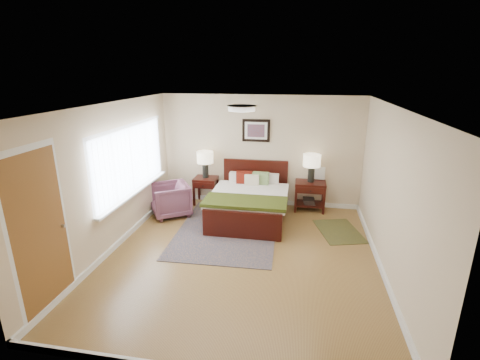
{
  "coord_description": "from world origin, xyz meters",
  "views": [
    {
      "loc": [
        0.89,
        -5.16,
        3.0
      ],
      "look_at": [
        -0.19,
        0.91,
        1.05
      ],
      "focal_mm": 26.0,
      "sensor_mm": 36.0,
      "label": 1
    }
  ],
  "objects_px": {
    "rug_persian": "(228,230)",
    "lamp_left": "(205,159)",
    "nightstand_right": "(310,193)",
    "nightstand_left": "(206,183)",
    "lamp_right": "(312,163)",
    "armchair": "(170,200)",
    "bed": "(249,197)"
  },
  "relations": [
    {
      "from": "nightstand_left",
      "to": "rug_persian",
      "type": "distance_m",
      "value": 1.62
    },
    {
      "from": "nightstand_right",
      "to": "rug_persian",
      "type": "relative_size",
      "value": 0.25
    },
    {
      "from": "lamp_left",
      "to": "armchair",
      "type": "xyz_separation_m",
      "value": [
        -0.56,
        -0.83,
        -0.71
      ]
    },
    {
      "from": "nightstand_left",
      "to": "nightstand_right",
      "type": "distance_m",
      "value": 2.39
    },
    {
      "from": "bed",
      "to": "lamp_right",
      "type": "xyz_separation_m",
      "value": [
        1.25,
        0.71,
        0.61
      ]
    },
    {
      "from": "nightstand_left",
      "to": "armchair",
      "type": "xyz_separation_m",
      "value": [
        -0.56,
        -0.81,
        -0.15
      ]
    },
    {
      "from": "nightstand_right",
      "to": "armchair",
      "type": "height_order",
      "value": "armchair"
    },
    {
      "from": "nightstand_left",
      "to": "lamp_right",
      "type": "relative_size",
      "value": 1.03
    },
    {
      "from": "nightstand_left",
      "to": "rug_persian",
      "type": "height_order",
      "value": "nightstand_left"
    },
    {
      "from": "nightstand_left",
      "to": "armchair",
      "type": "bearing_deg",
      "value": -125.0
    },
    {
      "from": "nightstand_right",
      "to": "lamp_left",
      "type": "height_order",
      "value": "lamp_left"
    },
    {
      "from": "bed",
      "to": "nightstand_right",
      "type": "bearing_deg",
      "value": 29.17
    },
    {
      "from": "rug_persian",
      "to": "lamp_left",
      "type": "bearing_deg",
      "value": 119.12
    },
    {
      "from": "bed",
      "to": "armchair",
      "type": "xyz_separation_m",
      "value": [
        -1.7,
        -0.11,
        -0.13
      ]
    },
    {
      "from": "rug_persian",
      "to": "lamp_right",
      "type": "bearing_deg",
      "value": 38.66
    },
    {
      "from": "nightstand_left",
      "to": "nightstand_right",
      "type": "height_order",
      "value": "nightstand_right"
    },
    {
      "from": "bed",
      "to": "nightstand_left",
      "type": "relative_size",
      "value": 3.07
    },
    {
      "from": "nightstand_left",
      "to": "lamp_right",
      "type": "xyz_separation_m",
      "value": [
        2.39,
        0.02,
        0.59
      ]
    },
    {
      "from": "nightstand_right",
      "to": "lamp_right",
      "type": "relative_size",
      "value": 1.08
    },
    {
      "from": "lamp_right",
      "to": "armchair",
      "type": "height_order",
      "value": "lamp_right"
    },
    {
      "from": "bed",
      "to": "lamp_left",
      "type": "bearing_deg",
      "value": 147.84
    },
    {
      "from": "lamp_right",
      "to": "rug_persian",
      "type": "relative_size",
      "value": 0.23
    },
    {
      "from": "nightstand_right",
      "to": "bed",
      "type": "bearing_deg",
      "value": -150.83
    },
    {
      "from": "bed",
      "to": "rug_persian",
      "type": "xyz_separation_m",
      "value": [
        -0.34,
        -0.63,
        -0.47
      ]
    },
    {
      "from": "bed",
      "to": "rug_persian",
      "type": "relative_size",
      "value": 0.72
    },
    {
      "from": "nightstand_right",
      "to": "armchair",
      "type": "xyz_separation_m",
      "value": [
        -2.95,
        -0.81,
        -0.05
      ]
    },
    {
      "from": "nightstand_left",
      "to": "nightstand_right",
      "type": "xyz_separation_m",
      "value": [
        2.39,
        0.01,
        -0.1
      ]
    },
    {
      "from": "armchair",
      "to": "rug_persian",
      "type": "bearing_deg",
      "value": 36.18
    },
    {
      "from": "nightstand_right",
      "to": "lamp_left",
      "type": "bearing_deg",
      "value": 179.64
    },
    {
      "from": "lamp_left",
      "to": "bed",
      "type": "bearing_deg",
      "value": -32.16
    },
    {
      "from": "lamp_left",
      "to": "rug_persian",
      "type": "relative_size",
      "value": 0.23
    },
    {
      "from": "lamp_left",
      "to": "lamp_right",
      "type": "relative_size",
      "value": 1.0
    }
  ]
}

